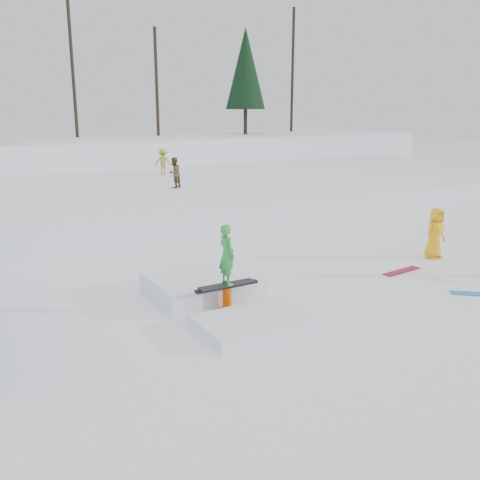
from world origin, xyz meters
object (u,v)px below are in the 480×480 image
walker_ygreen (163,162)px  spectator_yellow (435,233)px  jib_rail_feature (216,292)px  walker_olive (174,173)px

walker_ygreen → spectator_yellow: walker_ygreen is taller
spectator_yellow → jib_rail_feature: jib_rail_feature is taller
walker_ygreen → jib_rail_feature: walker_ygreen is taller
walker_ygreen → spectator_yellow: (1.90, -17.99, -0.74)m
walker_olive → spectator_yellow: size_ratio=0.92×
walker_olive → walker_ygreen: size_ratio=1.00×
walker_ygreen → jib_rail_feature: bearing=93.3°
walker_olive → spectator_yellow: bearing=70.4°
jib_rail_feature → walker_ygreen: bearing=71.7°
walker_olive → jib_rail_feature: 13.93m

